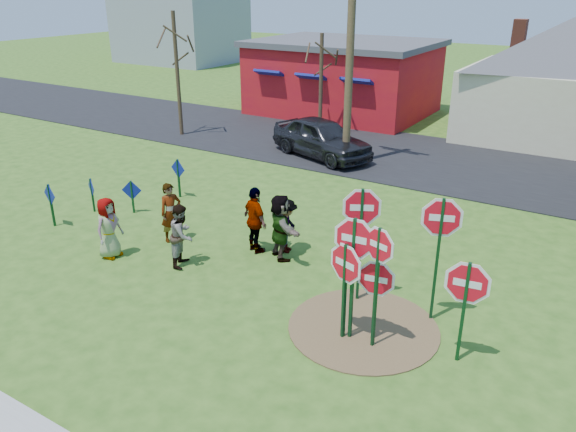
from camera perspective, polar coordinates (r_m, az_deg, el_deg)
name	(u,v)px	position (r m, az deg, el deg)	size (l,w,h in m)	color
ground	(224,259)	(15.03, -6.51, -4.37)	(120.00, 120.00, 0.00)	#305819
road	(390,154)	(24.44, 10.30, 6.22)	(120.00, 7.50, 0.04)	black
dirt_patch	(363,328)	(12.26, 7.66, -11.17)	(3.20, 3.20, 0.03)	brown
red_building	(344,77)	(32.01, 5.69, 13.91)	(9.40, 7.69, 3.90)	#A6101E
cream_house	(564,75)	(28.83, 26.26, 12.72)	(9.40, 9.40, 6.50)	beige
distant_building	(180,15)	(54.49, -10.93, 19.38)	(10.00, 8.00, 8.00)	#8C939E
stop_sign_a	(345,271)	(11.13, 5.84, -5.61)	(1.08, 0.38, 2.28)	#103D1D
stop_sign_b	(361,217)	(12.32, 7.46, -0.11)	(1.04, 0.56, 2.88)	#103D1D
stop_sign_c	(378,261)	(10.76, 9.14, -4.49)	(0.92, 0.32, 2.75)	#103D1D
stop_sign_d	(441,229)	(11.86, 15.24, -1.28)	(1.09, 0.41, 2.97)	#103D1D
stop_sign_e	(376,284)	(11.29, 8.91, -6.88)	(1.02, 0.20, 1.93)	#103D1D
stop_sign_f	(467,289)	(10.93, 17.68, -7.11)	(1.15, 0.16, 2.27)	#103D1D
stop_sign_g	(354,252)	(10.96, 6.70, -3.62)	(1.16, 0.09, 2.83)	#103D1D
blue_diamond_a	(51,200)	(18.04, -22.98, 1.49)	(0.66, 0.15, 1.34)	#103D1D
blue_diamond_b	(92,191)	(18.79, -19.31, 2.39)	(0.56, 0.27, 1.12)	#103D1D
blue_diamond_c	(132,193)	(18.33, -15.57, 2.23)	(0.59, 0.29, 1.08)	#103D1D
blue_diamond_d	(178,174)	(19.29, -11.08, 4.25)	(0.66, 0.11, 1.35)	#103D1D
person_a	(108,228)	(15.47, -17.78, -1.15)	(0.81, 0.53, 1.66)	#3F5392
person_b	(171,213)	(15.99, -11.80, 0.34)	(0.62, 0.41, 1.70)	#246F64
person_c	(182,235)	(14.58, -10.70, -1.91)	(0.81, 0.63, 1.66)	brown
person_d	(287,226)	(15.04, -0.06, -1.03)	(0.97, 0.56, 1.50)	#323136
person_e	(255,220)	(14.98, -3.34, -0.45)	(1.08, 0.45, 1.85)	#512D5F
person_f	(281,227)	(14.64, -0.77, -1.12)	(1.66, 0.53, 1.79)	#1B5134
suv	(322,138)	(23.45, 3.43, 7.95)	(1.91, 4.74, 1.61)	#2B2B2F
utility_pole	(351,34)	(21.71, 6.39, 17.91)	(2.34, 0.32, 9.57)	#4C3823
bare_tree_west	(176,57)	(27.04, -11.30, 15.58)	(1.80, 1.80, 5.63)	#382819
bare_tree_east	(321,70)	(26.96, 3.39, 14.59)	(1.80, 1.80, 4.66)	#382819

